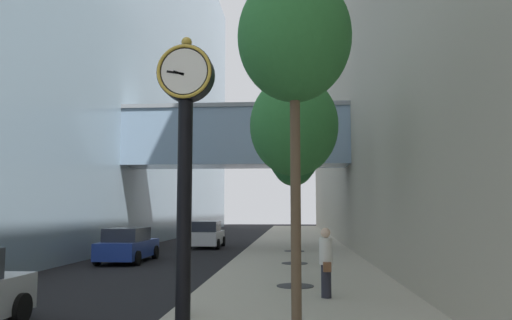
# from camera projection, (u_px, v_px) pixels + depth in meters

# --- Properties ---
(ground_plane) EXTENTS (110.00, 110.00, 0.00)m
(ground_plane) POSITION_uv_depth(u_px,v_px,m) (245.00, 252.00, 28.30)
(ground_plane) COLOR black
(ground_plane) RESTS_ON ground
(sidewalk_right) EXTENTS (6.02, 80.00, 0.14)m
(sidewalk_right) POSITION_uv_depth(u_px,v_px,m) (297.00, 247.00, 31.06)
(sidewalk_right) COLOR #ADA593
(sidewalk_right) RESTS_ON ground
(building_block_left) EXTENTS (22.47, 80.00, 30.99)m
(building_block_left) POSITION_uv_depth(u_px,v_px,m) (80.00, 17.00, 33.66)
(building_block_left) COLOR #849EB2
(building_block_left) RESTS_ON ground
(building_block_right) EXTENTS (9.00, 80.00, 29.78)m
(building_block_right) POSITION_uv_depth(u_px,v_px,m) (412.00, 15.00, 31.99)
(building_block_right) COLOR #A89E89
(building_block_right) RESTS_ON ground
(street_clock) EXTENTS (0.84, 0.55, 4.86)m
(street_clock) POSITION_uv_depth(u_px,v_px,m) (184.00, 181.00, 7.33)
(street_clock) COLOR black
(street_clock) RESTS_ON sidewalk_right
(bollard_third) EXTENTS (0.28, 0.28, 1.15)m
(bollard_third) POSITION_uv_depth(u_px,v_px,m) (183.00, 287.00, 10.63)
(bollard_third) COLOR black
(bollard_third) RESTS_ON sidewalk_right
(street_tree_near) EXTENTS (2.06, 2.06, 6.54)m
(street_tree_near) POSITION_uv_depth(u_px,v_px,m) (294.00, 40.00, 8.97)
(street_tree_near) COLOR #333335
(street_tree_near) RESTS_ON sidewalk_right
(street_tree_mid_near) EXTENTS (2.69, 2.69, 6.36)m
(street_tree_mid_near) POSITION_uv_depth(u_px,v_px,m) (294.00, 126.00, 15.16)
(street_tree_mid_near) COLOR #333335
(street_tree_mid_near) RESTS_ON sidewalk_right
(street_tree_mid_far) EXTENTS (2.22, 2.22, 5.93)m
(street_tree_mid_far) POSITION_uv_depth(u_px,v_px,m) (294.00, 155.00, 21.38)
(street_tree_mid_far) COLOR #333335
(street_tree_mid_far) RESTS_ON sidewalk_right
(street_tree_far) EXTENTS (2.43, 2.43, 6.36)m
(street_tree_far) POSITION_uv_depth(u_px,v_px,m) (294.00, 162.00, 27.64)
(street_tree_far) COLOR #333335
(street_tree_far) RESTS_ON sidewalk_right
(pedestrian_walking) EXTENTS (0.36, 0.47, 1.79)m
(pedestrian_walking) POSITION_uv_depth(u_px,v_px,m) (326.00, 260.00, 12.84)
(pedestrian_walking) COLOR #23232D
(pedestrian_walking) RESTS_ON sidewalk_right
(car_white_near) EXTENTS (1.98, 4.07, 1.68)m
(car_white_near) POSITION_uv_depth(u_px,v_px,m) (207.00, 235.00, 31.62)
(car_white_near) COLOR silver
(car_white_near) RESTS_ON ground
(car_blue_far) EXTENTS (2.01, 4.47, 1.57)m
(car_blue_far) POSITION_uv_depth(u_px,v_px,m) (128.00, 245.00, 22.90)
(car_blue_far) COLOR navy
(car_blue_far) RESTS_ON ground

